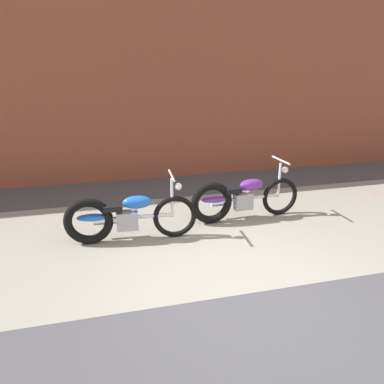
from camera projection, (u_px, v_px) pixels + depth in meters
name	position (u px, v px, depth m)	size (l,w,h in m)	color
ground_plane	(245.00, 294.00, 4.47)	(80.00, 80.00, 0.00)	#47474C
sidewalk_slab	(204.00, 233.00, 6.07)	(36.00, 3.50, 0.01)	gray
brick_building_wall	(162.00, 65.00, 8.40)	(36.00, 0.50, 5.07)	brown
motorcycle_blue	(122.00, 217.00, 5.68)	(2.01, 0.58, 1.03)	black
motorcycle_purple	(238.00, 198.00, 6.46)	(2.01, 0.58, 1.03)	black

